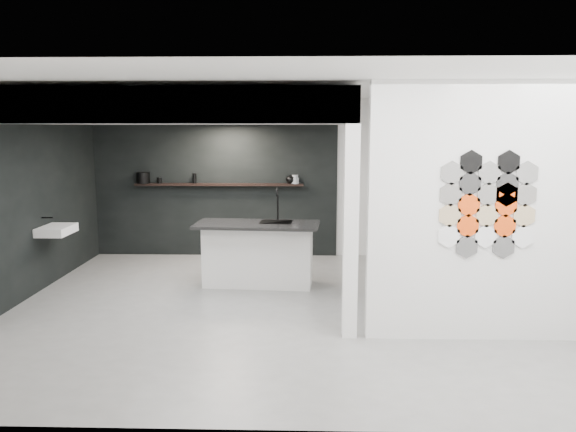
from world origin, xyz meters
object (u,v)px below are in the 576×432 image
(wall_basin, at_px, (56,230))
(kitchen_island, at_px, (258,253))
(stockpot, at_px, (143,178))
(bottle_dark, at_px, (194,178))
(glass_vase, at_px, (295,179))
(utensil_cup, at_px, (159,180))
(partition_panel, at_px, (482,213))
(kettle, at_px, (291,179))
(glass_bowl, at_px, (295,181))

(wall_basin, distance_m, kitchen_island, 2.91)
(stockpot, distance_m, bottle_dark, 0.92)
(glass_vase, xyz_separation_m, utensil_cup, (-2.41, 0.00, -0.03))
(bottle_dark, bearing_deg, kitchen_island, -55.28)
(wall_basin, xyz_separation_m, utensil_cup, (0.98, 2.07, 0.52))
(partition_panel, bearing_deg, stockpot, 141.01)
(kitchen_island, xyz_separation_m, glass_vase, (0.51, 1.84, 0.91))
(stockpot, relative_size, bottle_dark, 1.36)
(kitchen_island, bearing_deg, bottle_dark, 128.66)
(stockpot, distance_m, utensil_cup, 0.29)
(kettle, height_order, glass_bowl, kettle)
(kitchen_island, bearing_deg, glass_bowl, 78.50)
(bottle_dark, bearing_deg, wall_basin, -127.86)
(utensil_cup, bearing_deg, kettle, 0.00)
(bottle_dark, bearing_deg, kettle, 0.00)
(stockpot, height_order, utensil_cup, stockpot)
(kettle, height_order, glass_vase, glass_vase)
(glass_vase, xyz_separation_m, bottle_dark, (-1.78, 0.00, 0.01))
(kettle, relative_size, glass_bowl, 1.18)
(wall_basin, bearing_deg, glass_bowl, 31.35)
(glass_vase, bearing_deg, utensil_cup, 180.00)
(kettle, bearing_deg, kitchen_island, -100.92)
(utensil_cup, bearing_deg, stockpot, 180.00)
(kitchen_island, xyz_separation_m, stockpot, (-2.19, 1.84, 0.94))
(partition_panel, bearing_deg, kitchen_island, 141.93)
(wall_basin, xyz_separation_m, kitchen_island, (2.88, 0.22, -0.37))
(glass_vase, relative_size, bottle_dark, 0.87)
(stockpot, height_order, glass_vase, stockpot)
(kettle, bearing_deg, wall_basin, -145.76)
(wall_basin, distance_m, bottle_dark, 2.67)
(glass_bowl, height_order, bottle_dark, bottle_dark)
(kitchen_island, relative_size, kettle, 10.42)
(partition_panel, height_order, stockpot, partition_panel)
(stockpot, bearing_deg, partition_panel, -38.99)
(glass_vase, bearing_deg, bottle_dark, 180.00)
(glass_bowl, xyz_separation_m, bottle_dark, (-1.78, 0.00, 0.04))
(bottle_dark, bearing_deg, utensil_cup, 180.00)
(utensil_cup, bearing_deg, bottle_dark, 0.00)
(kettle, distance_m, utensil_cup, 2.34)
(kitchen_island, height_order, glass_vase, glass_vase)
(kitchen_island, height_order, stockpot, stockpot)
(partition_panel, distance_m, wall_basin, 5.78)
(kettle, height_order, utensil_cup, kettle)
(utensil_cup, bearing_deg, kitchen_island, -44.04)
(wall_basin, height_order, stockpot, stockpot)
(wall_basin, bearing_deg, glass_vase, 31.35)
(kitchen_island, height_order, kettle, kettle)
(partition_panel, bearing_deg, bottle_dark, 134.96)
(wall_basin, relative_size, glass_bowl, 4.05)
(partition_panel, xyz_separation_m, glass_vase, (-2.08, 3.87, -0.00))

